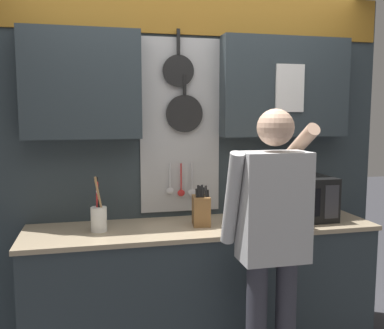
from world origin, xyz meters
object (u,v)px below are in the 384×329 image
Objects in this scene: utensil_crock at (99,217)px; person at (272,229)px; knife_block at (201,210)px; microwave at (298,198)px.

utensil_crock is 0.21× the size of person.
person reaches higher than knife_block.
utensil_crock reaches higher than microwave.
knife_block is 0.60m from person.
utensil_crock is (-0.67, 0.00, -0.01)m from knife_block.
person is at bearing -128.69° from microwave.
person reaches higher than microwave.
utensil_crock is at bearing 179.96° from microwave.
microwave is 0.70m from knife_block.
person is (-0.42, -0.52, -0.06)m from microwave.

